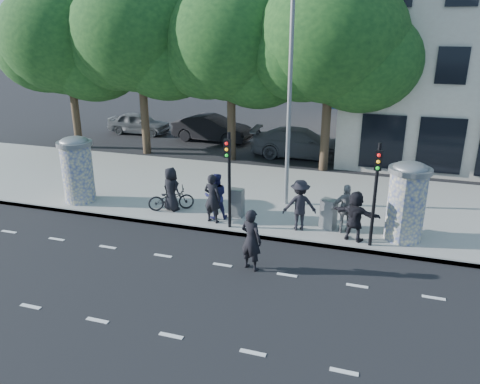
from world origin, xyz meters
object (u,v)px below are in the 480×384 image
(ped_e, at_px, (346,209))
(cabinet_left, at_px, (237,203))
(traffic_pole_far, at_px, (376,185))
(ad_column_left, at_px, (77,168))
(ped_a, at_px, (171,189))
(cabinet_right, at_px, (328,214))
(traffic_pole_near, at_px, (229,171))
(ped_d, at_px, (300,205))
(ped_f, at_px, (355,216))
(car_right, at_px, (301,143))
(man_road, at_px, (251,240))
(ad_column_right, at_px, (407,200))
(bicycle, at_px, (171,198))
(street_lamp, at_px, (290,85))
(ped_c, at_px, (216,196))
(car_mid, at_px, (212,128))
(car_left, at_px, (139,123))
(ped_b, at_px, (212,198))

(ped_e, height_order, cabinet_left, ped_e)
(traffic_pole_far, distance_m, cabinet_left, 5.21)
(ad_column_left, bearing_deg, ped_e, 0.71)
(ped_a, xyz_separation_m, cabinet_right, (5.95, 0.08, -0.31))
(traffic_pole_near, height_order, ped_d, traffic_pole_near)
(ped_f, xyz_separation_m, car_right, (-3.69, 10.27, -0.22))
(traffic_pole_near, distance_m, man_road, 3.05)
(ad_column_right, height_order, bicycle, ad_column_right)
(traffic_pole_near, height_order, ped_f, traffic_pole_near)
(street_lamp, height_order, ped_f, street_lamp)
(traffic_pole_near, xyz_separation_m, street_lamp, (1.40, 2.84, 2.56))
(ad_column_left, distance_m, cabinet_right, 9.95)
(traffic_pole_near, relative_size, ped_f, 1.99)
(ped_c, bearing_deg, street_lamp, -158.04)
(man_road, bearing_deg, ped_d, -86.64)
(ad_column_left, distance_m, ped_a, 4.01)
(traffic_pole_far, relative_size, bicycle, 1.94)
(ped_e, distance_m, cabinet_left, 4.00)
(street_lamp, distance_m, car_right, 8.75)
(cabinet_left, relative_size, car_mid, 0.22)
(man_road, distance_m, car_mid, 16.40)
(traffic_pole_near, xyz_separation_m, car_left, (-10.82, 13.11, -1.52))
(ad_column_right, xyz_separation_m, car_left, (-16.62, 12.20, -0.83))
(car_mid, bearing_deg, ped_f, -136.82)
(ped_b, xyz_separation_m, car_left, (-10.09, 12.80, -0.35))
(traffic_pole_near, height_order, ped_e, traffic_pole_near)
(car_left, bearing_deg, street_lamp, -130.38)
(ped_c, height_order, cabinet_left, ped_c)
(car_mid, bearing_deg, street_lamp, -140.04)
(traffic_pole_far, height_order, ped_c, traffic_pole_far)
(ped_d, xyz_separation_m, car_left, (-13.18, 12.51, -0.34))
(ad_column_right, relative_size, car_mid, 0.54)
(ped_f, distance_m, cabinet_left, 4.39)
(ad_column_right, xyz_separation_m, ped_e, (-1.89, -0.07, -0.53))
(ped_f, height_order, car_mid, ped_f)
(ped_e, xyz_separation_m, car_left, (-14.74, 12.27, -0.30))
(ad_column_right, relative_size, street_lamp, 0.33)
(ad_column_left, bearing_deg, cabinet_left, 3.03)
(ad_column_left, distance_m, car_right, 12.22)
(ped_d, distance_m, cabinet_right, 1.09)
(ped_e, xyz_separation_m, bicycle, (-6.58, 0.09, -0.40))
(cabinet_left, bearing_deg, car_left, 134.31)
(traffic_pole_far, distance_m, ped_d, 2.78)
(ped_e, bearing_deg, traffic_pole_far, 122.00)
(street_lamp, relative_size, ped_d, 4.45)
(ped_a, bearing_deg, street_lamp, -132.14)
(ped_a, bearing_deg, ped_d, -161.22)
(man_road, bearing_deg, ped_b, -30.10)
(ad_column_right, xyz_separation_m, ped_f, (-1.55, -0.60, -0.53))
(ped_a, xyz_separation_m, bicycle, (-0.03, 0.01, -0.39))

